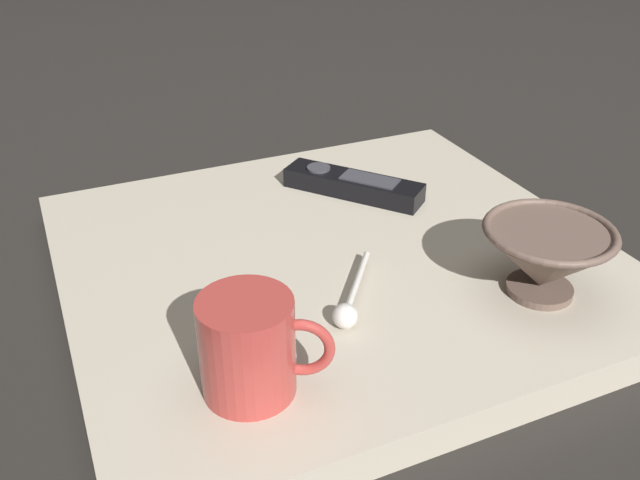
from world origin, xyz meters
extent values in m
plane|color=black|center=(0.00, 0.00, 0.00)|extent=(6.00, 6.00, 0.00)
cube|color=#B7AD99|center=(0.00, 0.00, 0.02)|extent=(0.54, 0.58, 0.04)
cylinder|color=brown|center=(0.16, 0.15, 0.04)|extent=(0.07, 0.07, 0.01)
cone|color=brown|center=(0.16, 0.15, 0.07)|extent=(0.13, 0.13, 0.06)
torus|color=brown|center=(0.16, 0.15, 0.11)|extent=(0.13, 0.13, 0.01)
cylinder|color=#A53833|center=(0.17, -0.16, 0.08)|extent=(0.08, 0.08, 0.09)
torus|color=#A53833|center=(0.19, -0.12, 0.08)|extent=(0.03, 0.05, 0.05)
cylinder|color=silver|center=(0.08, -0.01, 0.05)|extent=(0.09, 0.07, 0.01)
sphere|color=silver|center=(0.13, -0.05, 0.05)|extent=(0.02, 0.02, 0.02)
cube|color=black|center=(-0.12, 0.08, 0.05)|extent=(0.17, 0.15, 0.02)
cylinder|color=#3A3A42|center=(-0.16, 0.05, 0.06)|extent=(0.03, 0.03, 0.00)
cube|color=#3A3A42|center=(-0.10, 0.09, 0.06)|extent=(0.08, 0.07, 0.00)
camera|label=1|loc=(0.59, -0.28, 0.43)|focal=38.93mm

